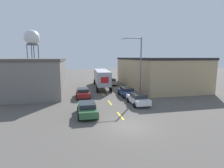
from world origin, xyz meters
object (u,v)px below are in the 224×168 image
Objects in this scene: parked_car_right_mid at (127,91)px; parked_car_right_near at (138,99)px; parked_car_left_far at (83,93)px; water_tower at (32,38)px; parked_car_right_far at (111,82)px; parked_car_left_near at (87,108)px; street_lamp at (139,63)px; semi_truck at (101,77)px.

parked_car_right_mid is 5.16m from parked_car_right_near.
parked_car_left_far is (-7.02, 0.61, 0.00)m from parked_car_right_mid.
parked_car_left_far is 42.66m from water_tower.
parked_car_left_near is at bearing -109.15° from parked_car_right_far.
parked_car_left_far is 10.06m from street_lamp.
water_tower is at bearing 126.99° from semi_truck.
water_tower reaches higher than parked_car_right_mid.
parked_car_right_near is at bearing -75.70° from semi_truck.
parked_car_left_far is at bearing 90.00° from parked_car_left_near.
parked_car_right_mid is 1.00× the size of parked_car_left_far.
water_tower reaches higher than parked_car_right_near.
water_tower is at bearing 129.19° from parked_car_right_far.
parked_car_left_far is at bearing 140.56° from parked_car_right_near.
parked_car_left_far is (-4.36, -8.76, -1.44)m from semi_truck.
parked_car_right_mid and parked_car_left_near have the same top height.
semi_truck is 36.65m from water_tower.
semi_truck is at bearing -135.02° from parked_car_right_far.
parked_car_right_far and parked_car_right_mid have the same top height.
water_tower is (-14.82, 38.20, 11.87)m from parked_car_left_far.
parked_car_left_near is (-7.02, -3.03, 0.00)m from parked_car_right_near.
water_tower is at bearing 111.20° from parked_car_left_far.
parked_car_left_near is 50.69m from water_tower.
parked_car_right_mid and parked_car_right_near have the same top height.
water_tower reaches higher than parked_car_right_far.
parked_car_right_near is (2.66, -14.53, -1.44)m from semi_truck.
parked_car_right_far is 13.40m from parked_car_left_far.
parked_car_right_mid is at bearing -5.00° from parked_car_left_far.
street_lamp is at bearing -5.38° from parked_car_right_mid.
parked_car_left_far is 0.48× the size of street_lamp.
street_lamp reaches higher than semi_truck.
semi_truck is 3.05× the size of parked_car_right_mid.
street_lamp is (1.87, -0.18, 4.64)m from parked_car_right_mid.
parked_car_left_near is 0.29× the size of water_tower.
street_lamp is (8.89, 8.01, 4.64)m from parked_car_left_near.
semi_truck is 9.89m from parked_car_left_far.
semi_truck is 0.88× the size of water_tower.
semi_truck is 3.05× the size of parked_car_right_far.
parked_car_right_far and parked_car_left_far have the same top height.
parked_car_left_near is 0.48× the size of street_lamp.
parked_car_left_far is at bearing -121.58° from parked_car_right_far.
semi_truck is 14.84m from parked_car_right_near.
street_lamp is (8.89, -0.79, 4.64)m from parked_car_left_far.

